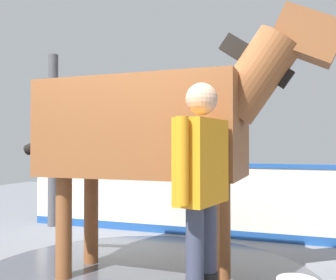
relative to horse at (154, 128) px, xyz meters
The scene contains 5 objects.
wet_patch 1.49m from the horse, 91.98° to the left, with size 3.54×3.54×0.00m, color #42444C.
barrier_wall 2.16m from the horse, ahead, with size 0.28×5.54×1.07m.
roof_post_far 3.04m from the horse, 56.68° to the left, with size 0.16×0.16×2.81m, color #4C4C51.
horse is the anchor object (origin of this frame).
handler 1.11m from the horse, 135.90° to the right, with size 0.70×0.30×1.78m.
Camera 1 is at (-3.08, -1.81, 1.32)m, focal length 40.84 mm.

